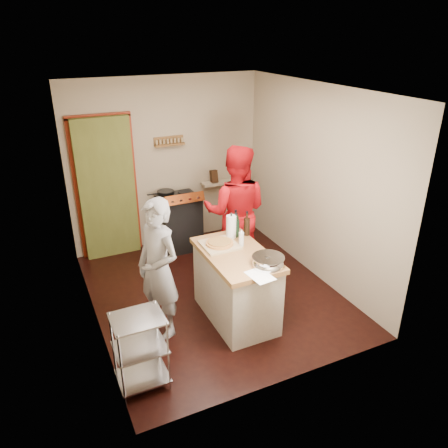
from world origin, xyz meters
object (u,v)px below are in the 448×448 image
(island, at_px, (236,284))
(person_red, at_px, (236,212))
(wire_shelving, at_px, (140,348))
(stove, at_px, (179,221))
(person_stripe, at_px, (158,269))

(island, bearing_deg, person_red, 64.32)
(wire_shelving, xyz_separation_m, island, (1.32, 0.60, 0.03))
(wire_shelving, xyz_separation_m, person_red, (1.79, 1.58, 0.48))
(stove, distance_m, person_stripe, 2.12)
(wire_shelving, height_order, person_red, person_red)
(island, xyz_separation_m, person_stripe, (-0.89, 0.13, 0.34))
(person_red, bearing_deg, island, 96.02)
(stove, relative_size, wire_shelving, 1.26)
(island, xyz_separation_m, person_red, (0.47, 0.98, 0.45))
(person_stripe, height_order, person_red, person_red)
(stove, relative_size, person_red, 0.54)
(wire_shelving, relative_size, person_stripe, 0.49)
(person_stripe, bearing_deg, person_red, 98.96)
(wire_shelving, relative_size, island, 0.62)
(wire_shelving, height_order, island, island)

